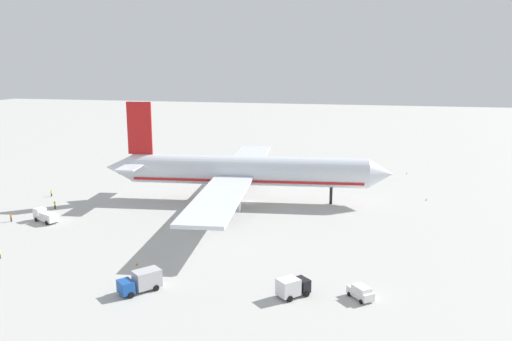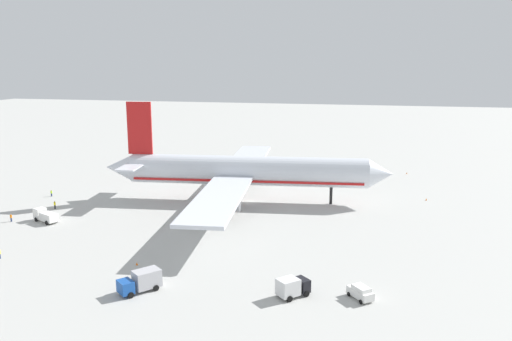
# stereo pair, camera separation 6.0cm
# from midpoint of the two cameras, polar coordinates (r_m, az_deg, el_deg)

# --- Properties ---
(ground_plane) EXTENTS (600.00, 600.00, 0.00)m
(ground_plane) POSITION_cam_midpoint_polar(r_m,az_deg,el_deg) (125.00, -0.88, -3.41)
(ground_plane) COLOR #B2B2AD
(airliner) EXTENTS (69.39, 82.60, 23.69)m
(airliner) POSITION_cam_midpoint_polar(r_m,az_deg,el_deg) (123.38, -1.44, -0.09)
(airliner) COLOR silver
(airliner) RESTS_ON ground
(service_truck_1) EXTENTS (5.79, 6.34, 3.03)m
(service_truck_1) POSITION_cam_midpoint_polar(r_m,az_deg,el_deg) (78.96, -12.49, -11.77)
(service_truck_1) COLOR #194CA5
(service_truck_1) RESTS_ON ground
(service_truck_3) EXTENTS (4.98, 5.04, 2.82)m
(service_truck_3) POSITION_cam_midpoint_polar(r_m,az_deg,el_deg) (75.73, 4.03, -12.64)
(service_truck_3) COLOR black
(service_truck_3) RESTS_ON ground
(service_truck_4) EXTENTS (6.52, 4.43, 2.65)m
(service_truck_4) POSITION_cam_midpoint_polar(r_m,az_deg,el_deg) (117.44, -22.17, -4.63)
(service_truck_4) COLOR white
(service_truck_4) RESTS_ON ground
(service_van) EXTENTS (4.10, 4.32, 1.97)m
(service_van) POSITION_cam_midpoint_polar(r_m,az_deg,el_deg) (76.52, 11.46, -12.99)
(service_van) COLOR white
(service_van) RESTS_ON ground
(baggage_cart_0) EXTENTS (3.23, 2.69, 1.18)m
(baggage_cart_0) POSITION_cam_midpoint_polar(r_m,az_deg,el_deg) (154.86, 13.18, -0.49)
(baggage_cart_0) COLOR #595B60
(baggage_cart_0) RESTS_ON ground
(baggage_cart_1) EXTENTS (2.88, 2.99, 1.33)m
(baggage_cart_1) POSITION_cam_midpoint_polar(r_m,az_deg,el_deg) (174.96, -13.71, 0.91)
(baggage_cart_1) COLOR #595B60
(baggage_cart_1) RESTS_ON ground
(ground_worker_0) EXTENTS (0.50, 0.50, 1.66)m
(ground_worker_0) POSITION_cam_midpoint_polar(r_m,az_deg,el_deg) (120.70, -25.37, -4.73)
(ground_worker_0) COLOR navy
(ground_worker_0) RESTS_ON ground
(ground_worker_2) EXTENTS (0.55, 0.55, 1.60)m
(ground_worker_2) POSITION_cam_midpoint_polar(r_m,az_deg,el_deg) (139.09, -21.60, -2.34)
(ground_worker_2) COLOR navy
(ground_worker_2) RESTS_ON ground
(ground_worker_3) EXTENTS (0.49, 0.49, 1.78)m
(ground_worker_3) POSITION_cam_midpoint_polar(r_m,az_deg,el_deg) (127.09, -21.28, -3.55)
(ground_worker_3) COLOR black
(ground_worker_3) RESTS_ON ground
(traffic_cone_0) EXTENTS (0.36, 0.36, 0.55)m
(traffic_cone_0) POSITION_cam_midpoint_polar(r_m,az_deg,el_deg) (168.75, -3.26, 0.68)
(traffic_cone_0) COLOR orange
(traffic_cone_0) RESTS_ON ground
(traffic_cone_1) EXTENTS (0.36, 0.36, 0.55)m
(traffic_cone_1) POSITION_cam_midpoint_polar(r_m,az_deg,el_deg) (161.80, 16.29, -0.27)
(traffic_cone_1) COLOR orange
(traffic_cone_1) RESTS_ON ground
(traffic_cone_2) EXTENTS (0.36, 0.36, 0.55)m
(traffic_cone_2) POSITION_cam_midpoint_polar(r_m,az_deg,el_deg) (173.66, -8.43, 0.88)
(traffic_cone_2) COLOR orange
(traffic_cone_2) RESTS_ON ground
(traffic_cone_3) EXTENTS (0.36, 0.36, 0.55)m
(traffic_cone_3) POSITION_cam_midpoint_polar(r_m,az_deg,el_deg) (132.35, 18.26, -3.03)
(traffic_cone_3) COLOR orange
(traffic_cone_3) RESTS_ON ground
(traffic_cone_4) EXTENTS (0.36, 0.36, 0.55)m
(traffic_cone_4) POSITION_cam_midpoint_polar(r_m,az_deg,el_deg) (89.01, -12.97, -9.96)
(traffic_cone_4) COLOR orange
(traffic_cone_4) RESTS_ON ground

